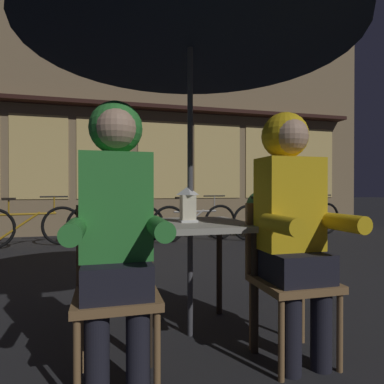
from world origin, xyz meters
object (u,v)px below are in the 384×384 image
bicycle_fifth (268,220)px  bicycle_furthest (309,218)px  bicycle_second (28,226)px  patio_umbrella (190,18)px  chair_right (286,269)px  person_left_hooded (117,211)px  person_right_hooded (292,208)px  bicycle_third (116,224)px  chair_left (116,281)px  bicycle_fourth (195,222)px  potted_plant (261,210)px  lantern (188,203)px  cafe_table (190,238)px

bicycle_fifth → bicycle_furthest: 1.06m
bicycle_second → patio_umbrella: bearing=-65.3°
chair_right → person_left_hooded: bearing=-176.6°
person_left_hooded → person_right_hooded: 0.96m
person_left_hooded → bicycle_third: person_left_hooded is taller
bicycle_third → person_left_hooded: bearing=-91.6°
chair_left → bicycle_third: size_ratio=0.52×
bicycle_fourth → potted_plant: potted_plant is taller
bicycle_fifth → person_left_hooded: bearing=-125.8°
bicycle_second → potted_plant: (4.19, 0.01, 0.20)m
chair_left → person_right_hooded: size_ratio=0.62×
bicycle_furthest → patio_umbrella: bearing=-132.4°
lantern → potted_plant: size_ratio=0.25×
bicycle_fourth → bicycle_fifth: 1.45m
patio_umbrella → potted_plant: size_ratio=2.51×
person_right_hooded → bicycle_second: 4.83m
person_left_hooded → potted_plant: person_left_hooded is taller
chair_right → cafe_table: bearing=142.5°
patio_umbrella → bicycle_third: 4.19m
chair_right → person_left_hooded: (-0.96, -0.06, 0.36)m
lantern → chair_left: (-0.46, -0.37, -0.37)m
cafe_table → chair_left: (-0.48, -0.37, -0.15)m
cafe_table → chair_left: chair_left is taller
person_right_hooded → bicycle_furthest: person_right_hooded is taller
chair_right → bicycle_fourth: 4.16m
chair_left → bicycle_third: chair_left is taller
cafe_table → bicycle_fourth: (1.06, 3.75, -0.29)m
bicycle_fourth → bicycle_fifth: size_ratio=1.02×
chair_right → bicycle_second: bearing=118.1°
bicycle_furthest → potted_plant: bearing=-177.0°
lantern → bicycle_second: size_ratio=0.14×
chair_right → bicycle_third: 4.27m
bicycle_furthest → bicycle_second: bearing=-179.3°
chair_left → bicycle_second: size_ratio=0.53×
bicycle_furthest → person_right_hooded: bearing=-125.4°
person_right_hooded → bicycle_second: (-2.24, 4.25, -0.50)m
potted_plant → bicycle_second: bearing=-179.9°
bicycle_fourth → bicycle_second: bearing=178.5°
lantern → person_right_hooded: person_right_hooded is taller
lantern → bicycle_second: bearing=114.5°
chair_left → bicycle_furthest: chair_left is taller
person_left_hooded → bicycle_fifth: 5.13m
bicycle_third → bicycle_furthest: size_ratio=1.01×
person_left_hooded → bicycle_fourth: (1.54, 4.18, -0.50)m
person_right_hooded → bicycle_second: bearing=117.8°
cafe_table → person_left_hooded: 0.67m
lantern → bicycle_fourth: 3.93m
person_left_hooded → bicycle_fifth: (2.98, 4.14, -0.50)m
bicycle_fifth → lantern: bearing=-124.2°
potted_plant → person_right_hooded: bearing=-114.6°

